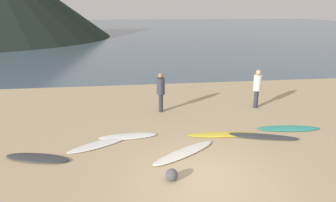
{
  "coord_description": "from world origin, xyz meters",
  "views": [
    {
      "loc": [
        -1.95,
        -6.8,
        4.51
      ],
      "look_at": [
        -0.34,
        5.27,
        0.6
      ],
      "focal_mm": 31.3,
      "sensor_mm": 36.0,
      "label": 1
    }
  ],
  "objects_px": {
    "surfboard_3": "(184,153)",
    "surfboard_6": "(288,128)",
    "person_0": "(161,89)",
    "surfboard_0": "(37,158)",
    "surfboard_4": "(222,134)",
    "surfboard_1": "(98,145)",
    "person_1": "(257,86)",
    "beach_rock_near": "(172,175)",
    "surfboard_5": "(261,136)",
    "surfboard_2": "(128,136)"
  },
  "relations": [
    {
      "from": "person_1",
      "to": "surfboard_4",
      "type": "bearing_deg",
      "value": 155.31
    },
    {
      "from": "surfboard_4",
      "to": "person_0",
      "type": "bearing_deg",
      "value": 128.48
    },
    {
      "from": "surfboard_1",
      "to": "surfboard_2",
      "type": "bearing_deg",
      "value": -0.24
    },
    {
      "from": "surfboard_1",
      "to": "person_0",
      "type": "relative_size",
      "value": 1.21
    },
    {
      "from": "surfboard_3",
      "to": "person_0",
      "type": "relative_size",
      "value": 1.44
    },
    {
      "from": "surfboard_3",
      "to": "person_1",
      "type": "distance_m",
      "value": 5.9
    },
    {
      "from": "surfboard_5",
      "to": "beach_rock_near",
      "type": "relative_size",
      "value": 7.71
    },
    {
      "from": "surfboard_5",
      "to": "person_1",
      "type": "xyz_separation_m",
      "value": [
        1.17,
        3.19,
        1.02
      ]
    },
    {
      "from": "surfboard_0",
      "to": "surfboard_3",
      "type": "distance_m",
      "value": 4.6
    },
    {
      "from": "surfboard_4",
      "to": "surfboard_1",
      "type": "bearing_deg",
      "value": -172.76
    },
    {
      "from": "surfboard_4",
      "to": "surfboard_5",
      "type": "distance_m",
      "value": 1.39
    },
    {
      "from": "surfboard_0",
      "to": "surfboard_4",
      "type": "height_order",
      "value": "surfboard_0"
    },
    {
      "from": "surfboard_4",
      "to": "surfboard_6",
      "type": "distance_m",
      "value": 2.73
    },
    {
      "from": "surfboard_3",
      "to": "surfboard_1",
      "type": "bearing_deg",
      "value": 127.8
    },
    {
      "from": "surfboard_4",
      "to": "person_1",
      "type": "height_order",
      "value": "person_1"
    },
    {
      "from": "surfboard_0",
      "to": "surfboard_6",
      "type": "xyz_separation_m",
      "value": [
        8.96,
        1.18,
        -0.01
      ]
    },
    {
      "from": "surfboard_4",
      "to": "surfboard_5",
      "type": "relative_size",
      "value": 0.96
    },
    {
      "from": "surfboard_1",
      "to": "person_1",
      "type": "relative_size",
      "value": 1.19
    },
    {
      "from": "surfboard_0",
      "to": "surfboard_2",
      "type": "distance_m",
      "value": 3.07
    },
    {
      "from": "surfboard_3",
      "to": "surfboard_4",
      "type": "xyz_separation_m",
      "value": [
        1.65,
        1.22,
        -0.01
      ]
    },
    {
      "from": "surfboard_0",
      "to": "surfboard_2",
      "type": "height_order",
      "value": "surfboard_0"
    },
    {
      "from": "surfboard_3",
      "to": "person_0",
      "type": "bearing_deg",
      "value": 61.36
    },
    {
      "from": "surfboard_2",
      "to": "surfboard_4",
      "type": "distance_m",
      "value": 3.46
    },
    {
      "from": "person_0",
      "to": "surfboard_1",
      "type": "bearing_deg",
      "value": 70.66
    },
    {
      "from": "surfboard_4",
      "to": "surfboard_6",
      "type": "relative_size",
      "value": 1.05
    },
    {
      "from": "surfboard_5",
      "to": "surfboard_6",
      "type": "height_order",
      "value": "surfboard_5"
    },
    {
      "from": "surfboard_2",
      "to": "surfboard_0",
      "type": "bearing_deg",
      "value": -157.83
    },
    {
      "from": "surfboard_1",
      "to": "surfboard_5",
      "type": "distance_m",
      "value": 5.8
    },
    {
      "from": "beach_rock_near",
      "to": "surfboard_3",
      "type": "bearing_deg",
      "value": 66.84
    },
    {
      "from": "surfboard_0",
      "to": "beach_rock_near",
      "type": "height_order",
      "value": "beach_rock_near"
    },
    {
      "from": "surfboard_3",
      "to": "surfboard_5",
      "type": "bearing_deg",
      "value": -16.85
    },
    {
      "from": "surfboard_0",
      "to": "surfboard_5",
      "type": "distance_m",
      "value": 7.6
    },
    {
      "from": "surfboard_1",
      "to": "person_1",
      "type": "distance_m",
      "value": 7.68
    },
    {
      "from": "surfboard_3",
      "to": "surfboard_0",
      "type": "bearing_deg",
      "value": 143.93
    },
    {
      "from": "surfboard_2",
      "to": "beach_rock_near",
      "type": "height_order",
      "value": "beach_rock_near"
    },
    {
      "from": "surfboard_4",
      "to": "surfboard_5",
      "type": "xyz_separation_m",
      "value": [
        1.34,
        -0.36,
        0.01
      ]
    },
    {
      "from": "surfboard_0",
      "to": "surfboard_6",
      "type": "distance_m",
      "value": 9.04
    },
    {
      "from": "surfboard_1",
      "to": "surfboard_3",
      "type": "bearing_deg",
      "value": -47.57
    },
    {
      "from": "surfboard_6",
      "to": "beach_rock_near",
      "type": "height_order",
      "value": "beach_rock_near"
    },
    {
      "from": "beach_rock_near",
      "to": "person_1",
      "type": "bearing_deg",
      "value": 48.99
    },
    {
      "from": "surfboard_5",
      "to": "surfboard_2",
      "type": "bearing_deg",
      "value": -170.6
    },
    {
      "from": "surfboard_3",
      "to": "surfboard_6",
      "type": "bearing_deg",
      "value": -14.74
    },
    {
      "from": "surfboard_1",
      "to": "person_1",
      "type": "height_order",
      "value": "person_1"
    },
    {
      "from": "surfboard_2",
      "to": "surfboard_5",
      "type": "xyz_separation_m",
      "value": [
        4.78,
        -0.66,
        0.01
      ]
    },
    {
      "from": "surfboard_0",
      "to": "beach_rock_near",
      "type": "xyz_separation_m",
      "value": [
        3.97,
        -1.7,
        0.12
      ]
    },
    {
      "from": "surfboard_2",
      "to": "surfboard_6",
      "type": "xyz_separation_m",
      "value": [
        6.16,
        -0.09,
        -0.0
      ]
    },
    {
      "from": "surfboard_4",
      "to": "surfboard_2",
      "type": "bearing_deg",
      "value": 179.18
    },
    {
      "from": "surfboard_5",
      "to": "surfboard_6",
      "type": "distance_m",
      "value": 1.5
    },
    {
      "from": "surfboard_2",
      "to": "surfboard_6",
      "type": "height_order",
      "value": "same"
    },
    {
      "from": "person_0",
      "to": "surfboard_6",
      "type": "bearing_deg",
      "value": 169.93
    }
  ]
}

